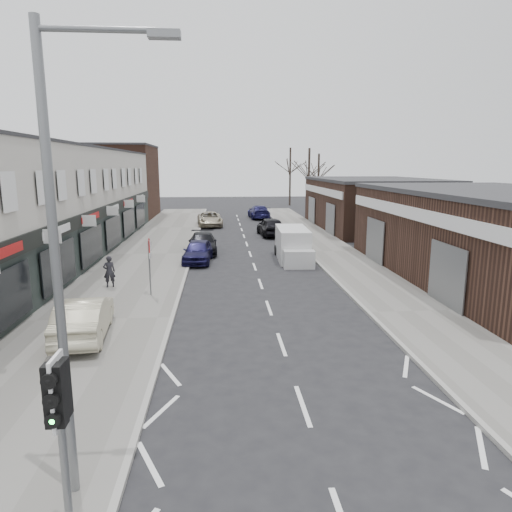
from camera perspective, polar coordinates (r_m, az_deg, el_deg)
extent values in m
plane|color=black|center=(10.43, 7.99, -23.40)|extent=(160.00, 160.00, 0.00)
cube|color=slate|center=(31.28, -13.18, 0.17)|extent=(5.50, 64.00, 0.12)
cube|color=slate|center=(31.87, 9.63, 0.51)|extent=(3.50, 64.00, 0.12)
cube|color=beige|center=(30.23, -27.01, 5.56)|extent=(8.00, 41.00, 7.10)
cube|color=#40251B|center=(54.61, -16.87, 8.77)|extent=(8.00, 10.00, 8.00)
cube|color=#3C241B|center=(26.89, 28.18, 2.09)|extent=(10.00, 18.00, 4.50)
cube|color=#3C241B|center=(44.91, 14.42, 6.23)|extent=(10.00, 16.00, 4.50)
cylinder|color=slate|center=(8.04, -22.90, -21.99)|extent=(0.12, 0.12, 3.00)
cube|color=silver|center=(7.53, -23.53, -15.24)|extent=(0.05, 0.55, 1.10)
cube|color=black|center=(7.43, -23.83, -15.64)|extent=(0.28, 0.22, 0.95)
sphere|color=#0CE533|center=(7.46, -23.96, -18.11)|extent=(0.18, 0.18, 0.18)
cube|color=black|center=(7.63, -23.23, -14.85)|extent=(0.26, 0.20, 0.90)
cylinder|color=slate|center=(8.22, -23.63, -2.29)|extent=(0.16, 0.16, 8.00)
cylinder|color=slate|center=(8.02, -19.26, 25.18)|extent=(1.80, 0.10, 0.10)
cube|color=slate|center=(7.84, -11.39, 25.51)|extent=(0.50, 0.22, 0.12)
cylinder|color=slate|center=(21.10, -13.15, -1.47)|extent=(0.07, 0.07, 2.50)
cube|color=white|center=(20.97, -13.09, 0.13)|extent=(0.04, 0.45, 0.25)
cube|color=silver|center=(29.11, 4.55, 1.53)|extent=(2.02, 4.51, 2.03)
cube|color=silver|center=(26.68, 5.41, -0.44)|extent=(1.82, 0.85, 1.06)
cylinder|color=black|center=(27.61, 3.34, -0.41)|extent=(0.21, 0.68, 0.68)
cylinder|color=black|center=(27.88, 6.70, -0.35)|extent=(0.21, 0.68, 0.68)
cylinder|color=black|center=(30.63, 2.56, 0.76)|extent=(0.21, 0.68, 0.68)
cylinder|color=black|center=(30.88, 5.60, 0.80)|extent=(0.21, 0.68, 0.68)
imported|color=#B8B193|center=(16.75, -20.71, -7.19)|extent=(1.93, 4.39, 1.40)
imported|color=black|center=(23.10, -17.87, -1.85)|extent=(0.65, 0.53, 1.54)
imported|color=#141239|center=(28.42, -7.27, 0.60)|extent=(1.94, 4.21, 1.40)
imported|color=black|center=(31.42, -6.69, 1.60)|extent=(2.05, 4.75, 1.36)
imported|color=#9F957F|center=(45.47, -5.80, 4.62)|extent=(2.69, 5.19, 1.40)
imported|color=silver|center=(33.81, 4.90, 2.37)|extent=(1.59, 4.37, 1.43)
imported|color=black|center=(38.95, 1.86, 3.71)|extent=(2.27, 4.84, 1.60)
imported|color=#171646|center=(51.90, 0.36, 5.54)|extent=(2.38, 5.25, 1.49)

